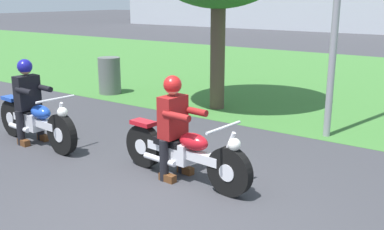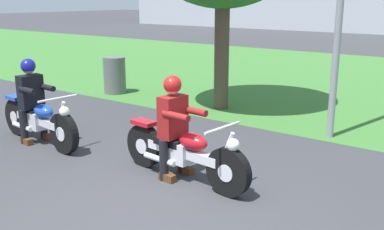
# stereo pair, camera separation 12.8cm
# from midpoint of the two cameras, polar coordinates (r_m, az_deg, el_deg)

# --- Properties ---
(ground) EXTENTS (120.00, 120.00, 0.00)m
(ground) POSITION_cam_midpoint_polar(r_m,az_deg,el_deg) (5.21, -5.75, -12.30)
(ground) COLOR #38383D
(grass_verge) EXTENTS (60.00, 12.00, 0.01)m
(grass_verge) POSITION_cam_midpoint_polar(r_m,az_deg,el_deg) (13.75, 22.84, 3.73)
(grass_verge) COLOR #3D7533
(grass_verge) RESTS_ON ground
(motorcycle_lead) EXTENTS (2.13, 0.66, 0.87)m
(motorcycle_lead) POSITION_cam_midpoint_polar(r_m,az_deg,el_deg) (5.92, -0.50, -4.79)
(motorcycle_lead) COLOR black
(motorcycle_lead) RESTS_ON ground
(rider_lead) EXTENTS (0.57, 0.49, 1.39)m
(rider_lead) POSITION_cam_midpoint_polar(r_m,az_deg,el_deg) (5.90, -1.71, -0.51)
(rider_lead) COLOR black
(rider_lead) RESTS_ON ground
(motorcycle_follow) EXTENTS (2.12, 0.66, 0.88)m
(motorcycle_follow) POSITION_cam_midpoint_polar(r_m,az_deg,el_deg) (7.78, -18.48, -0.68)
(motorcycle_follow) COLOR black
(motorcycle_follow) RESTS_ON ground
(rider_follow) EXTENTS (0.57, 0.49, 1.40)m
(rider_follow) POSITION_cam_midpoint_polar(r_m,az_deg,el_deg) (7.83, -19.33, 2.55)
(rider_follow) COLOR black
(rider_follow) RESTS_ON ground
(trash_can) EXTENTS (0.55, 0.55, 0.91)m
(trash_can) POSITION_cam_midpoint_polar(r_m,az_deg,el_deg) (11.47, -9.50, 5.01)
(trash_can) COLOR #595E5B
(trash_can) RESTS_ON ground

